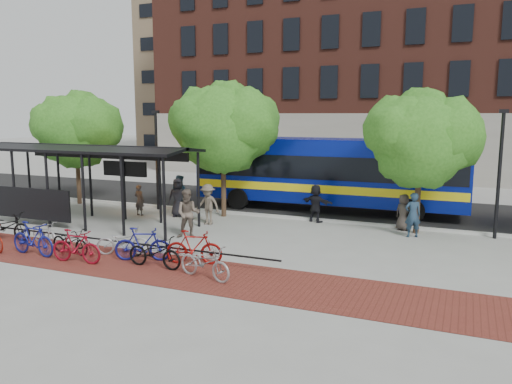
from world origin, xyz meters
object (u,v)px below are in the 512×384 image
at_px(tree_b, 225,124).
at_px(bike_3, 33,239).
at_px(lamp_post_right, 500,170).
at_px(pedestrian_1, 139,200).
at_px(pedestrian_0, 178,197).
at_px(tree_a, 78,127).
at_px(bike_9, 194,247).
at_px(bus_shelter, 84,158).
at_px(bike_8, 155,252).
at_px(bus, 328,170).
at_px(pedestrian_6, 403,212).
at_px(pedestrian_8, 188,214).
at_px(bike_4, 70,241).
at_px(lamp_post_left, 157,157).
at_px(bike_10, 205,262).
at_px(pedestrian_7, 413,215).
at_px(bike_0, 6,226).
at_px(pedestrian_2, 179,195).
at_px(bike_7, 143,244).
at_px(pedestrian_3, 208,204).
at_px(bike_2, 44,232).
at_px(bike_5, 76,246).
at_px(pedestrian_5, 316,203).
at_px(bike_6, 123,241).
at_px(tree_c, 423,136).

height_order(tree_b, bike_3, tree_b).
height_order(lamp_post_right, pedestrian_1, lamp_post_right).
bearing_deg(pedestrian_0, lamp_post_right, -13.39).
relative_size(tree_a, bike_9, 3.23).
height_order(bus_shelter, lamp_post_right, lamp_post_right).
bearing_deg(bike_8, bus, -10.60).
relative_size(pedestrian_6, pedestrian_8, 0.79).
distance_m(bus_shelter, bus, 11.89).
relative_size(tree_b, bike_4, 3.64).
bearing_deg(pedestrian_8, tree_b, 74.60).
height_order(bus_shelter, lamp_post_left, lamp_post_left).
bearing_deg(bus, bike_10, -93.27).
xyz_separation_m(bus_shelter, pedestrian_7, (14.04, 3.03, -2.08)).
bearing_deg(bike_9, bus_shelter, 48.87).
distance_m(pedestrian_0, pedestrian_1, 1.96).
relative_size(bike_0, bike_4, 1.20).
bearing_deg(pedestrian_2, bus_shelter, 49.90).
bearing_deg(tree_b, bike_7, -84.52).
distance_m(tree_b, pedestrian_1, 5.65).
height_order(pedestrian_2, pedestrian_8, pedestrian_8).
distance_m(bike_4, pedestrian_3, 6.58).
distance_m(bus_shelter, pedestrian_0, 4.70).
distance_m(tree_b, bike_2, 9.38).
xyz_separation_m(bike_5, pedestrian_5, (5.54, 9.38, 0.30)).
bearing_deg(tree_a, bike_8, -38.29).
xyz_separation_m(tree_a, bike_6, (8.66, -7.51, -3.75)).
bearing_deg(bike_9, lamp_post_right, -66.21).
bearing_deg(bike_8, tree_b, 12.36).
xyz_separation_m(bike_9, pedestrian_6, (5.79, 7.81, 0.21)).
xyz_separation_m(bus, bike_10, (-0.55, -12.11, -1.61)).
bearing_deg(tree_a, bike_5, -48.66).
xyz_separation_m(lamp_post_right, bike_7, (-11.15, -8.11, -2.17)).
height_order(bus_shelter, bike_8, bus_shelter).
xyz_separation_m(bus_shelter, tree_a, (-3.77, 3.83, 1.24)).
xyz_separation_m(bike_4, pedestrian_2, (-0.20, 7.67, 0.52)).
height_order(bike_3, pedestrian_2, pedestrian_2).
bearing_deg(tree_c, bike_4, -143.78).
bearing_deg(bike_5, bike_4, 47.28).
bearing_deg(bike_3, bike_0, 69.85).
height_order(bike_8, bike_9, bike_9).
xyz_separation_m(bike_5, bike_9, (3.69, 1.43, 0.00)).
distance_m(bike_4, bike_5, 1.26).
bearing_deg(bike_2, pedestrian_5, -31.43).
height_order(bus, pedestrian_8, bus).
height_order(bike_3, pedestrian_8, pedestrian_8).
bearing_deg(bus_shelter, bike_2, -72.85).
bearing_deg(lamp_post_right, tree_b, -178.80).
bearing_deg(pedestrian_3, pedestrian_6, 20.69).
relative_size(lamp_post_right, bike_3, 2.55).
relative_size(bike_7, pedestrian_7, 1.06).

